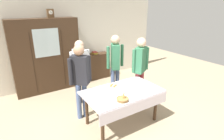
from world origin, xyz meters
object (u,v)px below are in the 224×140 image
at_px(mantel_clock, 50,13).
at_px(tea_cup_center, 143,86).
at_px(wall_cabinet, 47,56).
at_px(tea_cup_back_edge, 104,94).
at_px(spoon_near_right, 122,92).
at_px(person_near_right_end, 81,66).
at_px(book_stack, 95,53).
at_px(person_behind_table_left, 115,61).
at_px(bread_basket, 122,99).
at_px(person_behind_table_right, 80,75).
at_px(tea_cup_far_left, 130,95).
at_px(dining_table, 123,96).
at_px(person_beside_shelf, 140,64).
at_px(pastry_plate, 113,86).
at_px(tea_cup_mid_left, 129,85).
at_px(bookshelf_low, 95,66).
at_px(spoon_far_left, 115,95).

xyz_separation_m(mantel_clock, tea_cup_center, (1.16, -2.65, -1.46)).
distance_m(wall_cabinet, tea_cup_back_edge, 2.58).
xyz_separation_m(spoon_near_right, person_near_right_end, (-0.35, 1.34, 0.26)).
distance_m(book_stack, person_near_right_end, 1.70).
bearing_deg(person_near_right_end, person_behind_table_left, -15.18).
distance_m(tea_cup_center, person_behind_table_left, 1.18).
height_order(bread_basket, person_near_right_end, person_near_right_end).
distance_m(book_stack, person_behind_table_right, 2.39).
bearing_deg(person_behind_table_left, spoon_near_right, -116.40).
bearing_deg(tea_cup_far_left, tea_cup_center, 20.40).
bearing_deg(spoon_near_right, dining_table, 21.79).
bearing_deg(tea_cup_far_left, mantel_clock, 102.52).
relative_size(tea_cup_far_left, person_beside_shelf, 0.07).
relative_size(person_beside_shelf, person_near_right_end, 1.04).
bearing_deg(person_behind_table_left, tea_cup_far_left, -112.01).
relative_size(tea_cup_back_edge, pastry_plate, 0.46).
bearing_deg(tea_cup_mid_left, pastry_plate, 150.75).
bearing_deg(book_stack, wall_cabinet, -178.19).
height_order(bookshelf_low, tea_cup_far_left, bookshelf_low).
relative_size(bread_basket, person_near_right_end, 0.14).
height_order(mantel_clock, tea_cup_mid_left, mantel_clock).
relative_size(bread_basket, spoon_far_left, 2.02).
relative_size(bookshelf_low, bread_basket, 4.18).
distance_m(wall_cabinet, person_behind_table_left, 2.07).
bearing_deg(wall_cabinet, person_behind_table_right, -82.76).
height_order(bread_basket, spoon_near_right, bread_basket).
distance_m(bread_basket, spoon_far_left, 0.26).
bearing_deg(person_near_right_end, person_beside_shelf, -31.72).
bearing_deg(tea_cup_center, person_behind_table_left, 89.30).
height_order(bookshelf_low, person_behind_table_right, person_behind_table_right).
distance_m(bookshelf_low, pastry_plate, 2.46).
bearing_deg(spoon_far_left, tea_cup_center, -0.31).
xyz_separation_m(dining_table, tea_cup_back_edge, (-0.43, 0.06, 0.14)).
height_order(book_stack, person_behind_table_left, person_behind_table_left).
relative_size(tea_cup_center, person_near_right_end, 0.08).
bearing_deg(person_beside_shelf, dining_table, -149.84).
xyz_separation_m(mantel_clock, bread_basket, (0.42, -2.90, -1.46)).
bearing_deg(person_behind_table_left, wall_cabinet, 133.18).
distance_m(tea_cup_far_left, bread_basket, 0.22).
bearing_deg(tea_cup_center, spoon_near_right, 174.94).
xyz_separation_m(spoon_near_right, person_behind_table_right, (-0.63, 0.69, 0.28)).
bearing_deg(person_near_right_end, book_stack, 50.71).
height_order(dining_table, person_near_right_end, person_near_right_end).
bearing_deg(bookshelf_low, person_near_right_end, -129.29).
bearing_deg(tea_cup_back_edge, person_beside_shelf, 19.18).
relative_size(tea_cup_back_edge, person_behind_table_right, 0.08).
xyz_separation_m(book_stack, spoon_near_right, (-0.73, -2.65, -0.16)).
relative_size(tea_cup_back_edge, person_behind_table_left, 0.07).
bearing_deg(mantel_clock, person_beside_shelf, -52.77).
xyz_separation_m(wall_cabinet, tea_cup_far_left, (0.87, -2.84, -0.27)).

